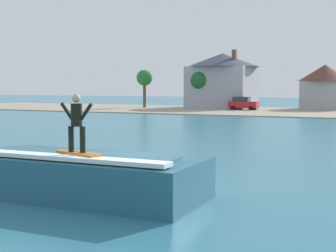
% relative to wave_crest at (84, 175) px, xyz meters
% --- Properties ---
extents(ground_plane, '(260.00, 260.00, 0.00)m').
position_rel_wave_crest_xyz_m(ground_plane, '(1.44, 1.17, -0.65)').
color(ground_plane, '#2C6C82').
extents(wave_crest, '(7.15, 3.11, 1.37)m').
position_rel_wave_crest_xyz_m(wave_crest, '(0.00, 0.00, 0.00)').
color(wave_crest, '#23586B').
rests_on(wave_crest, ground_plane).
extents(surfboard, '(1.74, 0.93, 0.06)m').
position_rel_wave_crest_xyz_m(surfboard, '(0.21, -0.59, 0.76)').
color(surfboard, orange).
rests_on(surfboard, wave_crest).
extents(surfer, '(1.08, 0.32, 1.65)m').
position_rel_wave_crest_xyz_m(surfer, '(0.19, -0.63, 1.70)').
color(surfer, black).
rests_on(surfer, surfboard).
extents(shoreline_bank, '(120.00, 22.82, 0.10)m').
position_rel_wave_crest_xyz_m(shoreline_bank, '(1.44, 51.49, -0.60)').
color(shoreline_bank, gray).
rests_on(shoreline_bank, ground_plane).
extents(car_near_shore, '(3.95, 2.06, 1.86)m').
position_rel_wave_crest_xyz_m(car_near_shore, '(-10.24, 52.89, 0.30)').
color(car_near_shore, red).
rests_on(car_near_shore, ground_plane).
extents(house_with_chimney, '(10.94, 10.94, 8.55)m').
position_rel_wave_crest_xyz_m(house_with_chimney, '(-14.91, 57.94, 3.81)').
color(house_with_chimney, '#9EA3AD').
rests_on(house_with_chimney, ground_plane).
extents(house_small_cottage, '(7.45, 7.45, 6.30)m').
position_rel_wave_crest_xyz_m(house_small_cottage, '(-0.38, 59.38, 2.85)').
color(house_small_cottage, '#9EA3AD').
rests_on(house_small_cottage, ground_plane).
extents(tree_tall_bare, '(2.41, 2.41, 5.77)m').
position_rel_wave_crest_xyz_m(tree_tall_bare, '(-25.89, 53.90, 3.77)').
color(tree_tall_bare, brown).
rests_on(tree_tall_bare, ground_plane).
extents(tree_short_bushy, '(2.64, 2.64, 5.46)m').
position_rel_wave_crest_xyz_m(tree_short_bushy, '(-17.05, 54.06, 3.40)').
color(tree_short_bushy, brown).
rests_on(tree_short_bushy, ground_plane).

